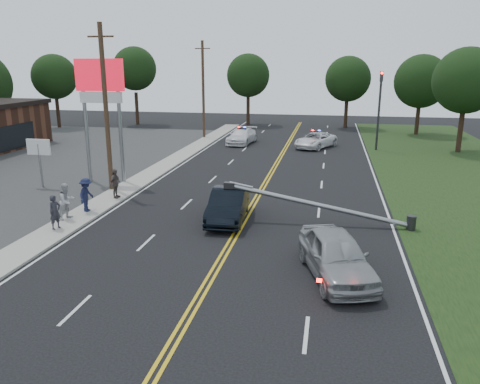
% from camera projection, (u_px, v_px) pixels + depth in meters
% --- Properties ---
extents(ground, '(120.00, 120.00, 0.00)m').
position_uv_depth(ground, '(203.00, 292.00, 16.30)').
color(ground, black).
rests_on(ground, ground).
extents(sidewalk, '(1.80, 70.00, 0.12)m').
position_uv_depth(sidewalk, '(109.00, 199.00, 27.29)').
color(sidewalk, '#9C968D').
rests_on(sidewalk, ground).
extents(centerline_yellow, '(0.36, 80.00, 0.00)m').
position_uv_depth(centerline_yellow, '(251.00, 208.00, 25.76)').
color(centerline_yellow, gold).
rests_on(centerline_yellow, ground).
extents(pylon_sign, '(3.20, 0.35, 8.00)m').
position_uv_depth(pylon_sign, '(100.00, 91.00, 29.90)').
color(pylon_sign, gray).
rests_on(pylon_sign, ground).
extents(small_sign, '(1.60, 0.14, 3.10)m').
position_uv_depth(small_sign, '(39.00, 151.00, 29.61)').
color(small_sign, gray).
rests_on(small_sign, ground).
extents(traffic_signal, '(0.28, 0.41, 7.05)m').
position_uv_depth(traffic_signal, '(379.00, 104.00, 42.05)').
color(traffic_signal, '#2D2D30').
rests_on(traffic_signal, ground).
extents(fallen_streetlight, '(9.36, 0.44, 1.91)m').
position_uv_depth(fallen_streetlight, '(328.00, 207.00, 22.86)').
color(fallen_streetlight, '#2D2D30').
rests_on(fallen_streetlight, ground).
extents(utility_pole_mid, '(1.60, 0.28, 10.00)m').
position_uv_depth(utility_pole_mid, '(106.00, 109.00, 28.00)').
color(utility_pole_mid, '#382619').
rests_on(utility_pole_mid, ground).
extents(utility_pole_far, '(1.60, 0.28, 10.00)m').
position_uv_depth(utility_pole_far, '(203.00, 90.00, 48.83)').
color(utility_pole_far, '#382619').
rests_on(utility_pole_far, ground).
extents(tree_4, '(5.40, 5.40, 8.88)m').
position_uv_depth(tree_4, '(54.00, 77.00, 57.06)').
color(tree_4, black).
rests_on(tree_4, ground).
extents(tree_5, '(5.49, 5.49, 9.85)m').
position_uv_depth(tree_5, '(135.00, 69.00, 59.53)').
color(tree_5, black).
rests_on(tree_5, ground).
extents(tree_6, '(5.46, 5.46, 8.99)m').
position_uv_depth(tree_6, '(248.00, 76.00, 59.65)').
color(tree_6, black).
rests_on(tree_6, ground).
extents(tree_7, '(5.47, 5.47, 8.65)m').
position_uv_depth(tree_7, '(348.00, 79.00, 56.72)').
color(tree_7, black).
rests_on(tree_7, ground).
extents(tree_8, '(5.81, 5.81, 8.74)m').
position_uv_depth(tree_8, '(421.00, 81.00, 51.17)').
color(tree_8, black).
rests_on(tree_8, ground).
extents(tree_9, '(5.71, 5.71, 9.14)m').
position_uv_depth(tree_9, '(467.00, 81.00, 40.53)').
color(tree_9, black).
rests_on(tree_9, ground).
extents(crashed_sedan, '(2.00, 4.92, 1.59)m').
position_uv_depth(crashed_sedan, '(228.00, 205.00, 23.60)').
color(crashed_sedan, black).
rests_on(crashed_sedan, ground).
extents(waiting_sedan, '(3.41, 5.37, 1.70)m').
position_uv_depth(waiting_sedan, '(336.00, 255.00, 17.26)').
color(waiting_sedan, '#979B9F').
rests_on(waiting_sedan, ground).
extents(emergency_a, '(4.35, 5.60, 1.41)m').
position_uv_depth(emergency_a, '(316.00, 140.00, 44.17)').
color(emergency_a, white).
rests_on(emergency_a, ground).
extents(emergency_b, '(2.63, 5.32, 1.49)m').
position_uv_depth(emergency_b, '(242.00, 136.00, 46.42)').
color(emergency_b, white).
rests_on(emergency_b, ground).
extents(bystander_a, '(0.58, 0.70, 1.64)m').
position_uv_depth(bystander_a, '(55.00, 212.00, 21.99)').
color(bystander_a, '#27272F').
rests_on(bystander_a, sidewalk).
extents(bystander_b, '(0.94, 1.06, 1.84)m').
position_uv_depth(bystander_b, '(67.00, 201.00, 23.42)').
color(bystander_b, '#B3B2B7').
rests_on(bystander_b, sidewalk).
extents(bystander_c, '(0.67, 1.16, 1.79)m').
position_uv_depth(bystander_c, '(86.00, 195.00, 24.62)').
color(bystander_c, '#181D3D').
rests_on(bystander_c, sidewalk).
extents(bystander_d, '(0.50, 1.03, 1.71)m').
position_uv_depth(bystander_d, '(115.00, 184.00, 27.09)').
color(bystander_d, '#554844').
rests_on(bystander_d, sidewalk).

